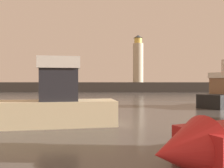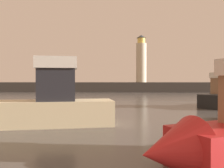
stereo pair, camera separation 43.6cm
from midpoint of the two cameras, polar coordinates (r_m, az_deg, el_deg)
The scene contains 6 objects.
ground_plane at distance 29.08m, azimuth 2.15°, elevation -4.27°, with size 220.00×220.00×0.00m, color #4C4742.
breakwater at distance 56.24m, azimuth 2.11°, elevation -0.75°, with size 89.33×6.04×2.30m, color #423F3D.
lighthouse at distance 56.70m, azimuth 7.35°, elevation 5.85°, with size 2.46×2.46×11.33m.
motorboat_2 at distance 24.09m, azimuth -13.84°, elevation -3.70°, with size 3.63×6.81×2.28m.
motorboat_3 at distance 13.72m, azimuth -17.73°, elevation -4.90°, with size 8.96×3.88×4.14m.
mooring_buoy at distance 29.11m, azimuth -10.37°, elevation -3.31°, with size 0.98×0.98×0.98m, color red.
Camera 2 is at (0.18, -1.72, 2.46)m, focal length 37.53 mm.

